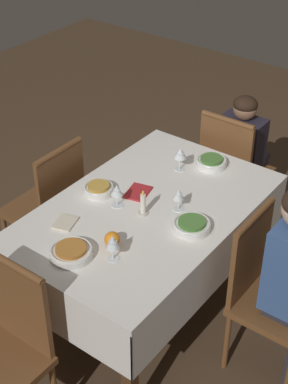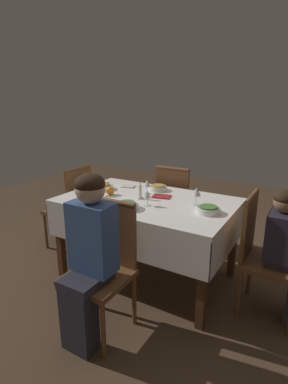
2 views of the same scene
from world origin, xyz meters
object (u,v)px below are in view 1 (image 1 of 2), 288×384
orange_fruit (112,239)px  napkin_red_folded (65,223)px  chair_east (232,168)px  chair_west (5,345)px  wine_glass_west (113,243)px  dining_table (147,221)px  chair_south (266,289)px  wine_glass_north (117,191)px  chair_north (50,203)px  wine_glass_south (179,195)px  wine_glass_east (180,154)px  candle_centerpiece (143,205)px  bowl_west (71,252)px  bowl_south (192,225)px  bowl_east (211,162)px  bowl_north (99,189)px  person_child_dark (244,153)px  napkin_spare_side (138,192)px

orange_fruit → napkin_red_folded: bearing=91.7°
chair_east → orange_fruit: (-1.37, -0.07, 0.29)m
chair_west → wine_glass_west: size_ratio=6.48×
dining_table → chair_south: chair_south is taller
dining_table → chair_west: bearing=175.3°
wine_glass_north → napkin_red_folded: size_ratio=0.88×
chair_north → wine_glass_south: size_ratio=7.01×
wine_glass_south → wine_glass_north: size_ratio=1.00×
wine_glass_east → candle_centerpiece: (-0.49, -0.09, -0.06)m
bowl_west → dining_table: bearing=-5.5°
wine_glass_west → orange_fruit: 0.12m
bowl_south → orange_fruit: 0.43m
chair_north → chair_west: bearing=33.9°
bowl_east → orange_fruit: bearing=180.0°
bowl_north → person_child_dark: bearing=-13.3°
bowl_west → chair_north: bearing=53.1°
napkin_spare_side → chair_east: bearing=-6.7°
wine_glass_south → wine_glass_west: size_ratio=0.92×
dining_table → wine_glass_west: wine_glass_west is taller
wine_glass_east → bowl_north: bearing=154.4°
orange_fruit → napkin_red_folded: 0.32m
wine_glass_south → wine_glass_west: (-0.53, 0.02, 0.01)m
chair_west → wine_glass_west: 0.69m
chair_north → person_child_dark: person_child_dark is taller
chair_east → wine_glass_west: (-1.44, -0.14, 0.35)m
napkin_red_folded → orange_fruit: bearing=-88.3°
bowl_south → chair_east: bearing=17.3°
bowl_east → wine_glass_east: 0.22m
dining_table → candle_centerpiece: size_ratio=10.02×
napkin_spare_side → candle_centerpiece: bearing=-135.0°
napkin_red_folded → napkin_spare_side: 0.48m
dining_table → chair_south: bearing=-84.3°
napkin_red_folded → chair_north: bearing=54.7°
chair_east → orange_fruit: size_ratio=11.81×
bowl_east → napkin_spare_side: (-0.50, 0.18, -0.02)m
wine_glass_east → person_child_dark: bearing=-4.5°
bowl_west → orange_fruit: bearing=-30.8°
dining_table → bowl_south: size_ratio=7.57×
chair_south → chair_west: size_ratio=1.00×
bowl_east → chair_north: bearing=129.0°
wine_glass_west → wine_glass_north: 0.45m
chair_east → wine_glass_east: chair_east is taller
chair_north → wine_glass_north: bearing=86.4°
person_child_dark → napkin_spare_side: (-1.09, 0.11, 0.22)m
chair_west → bowl_north: size_ratio=5.48×
napkin_spare_side → person_child_dark: bearing=-5.7°
bowl_west → napkin_spare_side: bearing=6.2°
wine_glass_east → candle_centerpiece: same height
bowl_south → bowl_west: same height
person_child_dark → wine_glass_west: (-1.61, -0.14, 0.31)m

